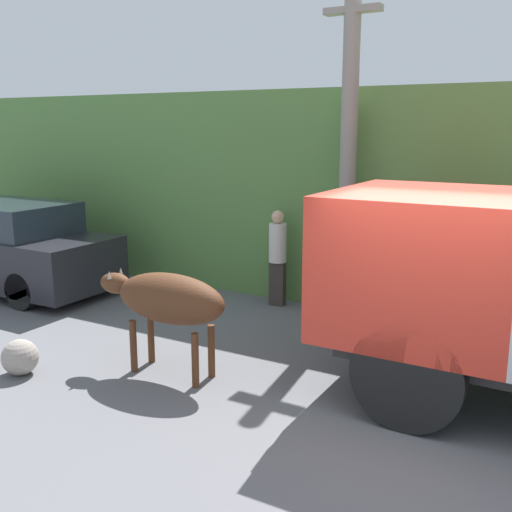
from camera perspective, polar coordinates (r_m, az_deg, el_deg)
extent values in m
plane|color=slate|center=(6.66, 15.82, -16.21)|extent=(60.00, 60.00, 0.00)
cube|color=#C6B793|center=(12.52, 1.82, 4.46)|extent=(5.11, 2.40, 2.83)
cube|color=#4C4742|center=(12.41, 1.86, 11.33)|extent=(5.41, 2.70, 0.16)
cube|color=red|center=(7.20, 16.09, -0.53)|extent=(2.12, 2.32, 1.63)
cube|color=#232D38|center=(7.46, 8.15, 2.57)|extent=(0.04, 1.97, 0.57)
cylinder|color=black|center=(6.63, 14.55, -10.57)|extent=(1.19, 0.51, 1.19)
ellipsoid|color=#512D19|center=(7.59, -8.16, -4.04)|extent=(1.57, 0.64, 0.64)
ellipsoid|color=#512D19|center=(8.14, -13.22, -2.54)|extent=(0.47, 0.28, 0.28)
cone|color=#B7AD93|center=(8.03, -13.79, -1.75)|extent=(0.06, 0.06, 0.11)
cone|color=#B7AD93|center=(8.18, -12.75, -1.44)|extent=(0.06, 0.06, 0.11)
cylinder|color=#512D19|center=(7.97, -11.59, -8.39)|extent=(0.09, 0.09, 0.69)
cylinder|color=#512D19|center=(8.22, -9.97, -7.68)|extent=(0.09, 0.09, 0.69)
cylinder|color=#512D19|center=(7.40, -5.81, -9.86)|extent=(0.09, 0.09, 0.69)
cylinder|color=#512D19|center=(7.66, -4.27, -9.02)|extent=(0.09, 0.09, 0.69)
cube|color=#232328|center=(12.68, -22.94, 0.06)|extent=(4.78, 1.81, 0.93)
cube|color=#232D38|center=(12.46, -22.89, 3.41)|extent=(2.63, 1.67, 0.58)
cylinder|color=black|center=(11.15, -21.22, -3.07)|extent=(0.66, 0.29, 0.66)
cube|color=#38332D|center=(10.60, 2.05, -2.63)|extent=(0.28, 0.20, 0.79)
cylinder|color=silver|center=(10.44, 2.08, 1.27)|extent=(0.34, 0.34, 0.68)
sphere|color=#DBB28E|center=(10.36, 2.10, 3.74)|extent=(0.23, 0.23, 0.23)
cylinder|color=gray|center=(9.73, 8.79, 9.94)|extent=(0.26, 0.26, 5.50)
cube|color=gray|center=(9.87, 9.21, 22.14)|extent=(0.90, 0.21, 0.10)
sphere|color=gray|center=(8.33, -21.56, -8.95)|extent=(0.46, 0.46, 0.46)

